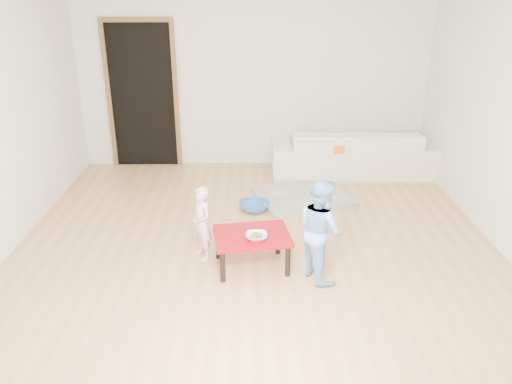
{
  "coord_description": "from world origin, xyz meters",
  "views": [
    {
      "loc": [
        -0.05,
        -4.7,
        2.54
      ],
      "look_at": [
        0.0,
        -0.2,
        0.65
      ],
      "focal_mm": 35.0,
      "sensor_mm": 36.0,
      "label": 1
    }
  ],
  "objects_px": {
    "basin": "(254,206)",
    "bowl": "(256,236)",
    "child_blue": "(321,230)",
    "child_pink": "(202,223)",
    "red_table": "(252,250)",
    "sofa": "(352,151)"
  },
  "relations": [
    {
      "from": "basin",
      "to": "bowl",
      "type": "bearing_deg",
      "value": -89.65
    },
    {
      "from": "bowl",
      "to": "child_blue",
      "type": "xyz_separation_m",
      "value": [
        0.58,
        -0.08,
        0.1
      ]
    },
    {
      "from": "child_pink",
      "to": "basin",
      "type": "height_order",
      "value": "child_pink"
    },
    {
      "from": "bowl",
      "to": "child_pink",
      "type": "bearing_deg",
      "value": 152.12
    },
    {
      "from": "red_table",
      "to": "bowl",
      "type": "distance_m",
      "value": 0.23
    },
    {
      "from": "child_pink",
      "to": "red_table",
      "type": "bearing_deg",
      "value": 36.34
    },
    {
      "from": "sofa",
      "to": "child_blue",
      "type": "bearing_deg",
      "value": 74.07
    },
    {
      "from": "sofa",
      "to": "bowl",
      "type": "height_order",
      "value": "sofa"
    },
    {
      "from": "sofa",
      "to": "basin",
      "type": "distance_m",
      "value": 1.92
    },
    {
      "from": "sofa",
      "to": "bowl",
      "type": "relative_size",
      "value": 11.53
    },
    {
      "from": "sofa",
      "to": "child_blue",
      "type": "height_order",
      "value": "child_blue"
    },
    {
      "from": "basin",
      "to": "child_pink",
      "type": "bearing_deg",
      "value": -115.37
    },
    {
      "from": "sofa",
      "to": "bowl",
      "type": "xyz_separation_m",
      "value": [
        -1.4,
        -2.66,
        0.04
      ]
    },
    {
      "from": "sofa",
      "to": "red_table",
      "type": "bearing_deg",
      "value": 61.41
    },
    {
      "from": "child_pink",
      "to": "child_blue",
      "type": "height_order",
      "value": "child_blue"
    },
    {
      "from": "child_pink",
      "to": "basin",
      "type": "relative_size",
      "value": 2.09
    },
    {
      "from": "bowl",
      "to": "child_blue",
      "type": "bearing_deg",
      "value": -7.44
    },
    {
      "from": "bowl",
      "to": "basin",
      "type": "height_order",
      "value": "bowl"
    },
    {
      "from": "sofa",
      "to": "red_table",
      "type": "relative_size",
      "value": 3.23
    },
    {
      "from": "child_pink",
      "to": "basin",
      "type": "bearing_deg",
      "value": 121.81
    },
    {
      "from": "child_pink",
      "to": "child_blue",
      "type": "distance_m",
      "value": 1.17
    },
    {
      "from": "child_blue",
      "to": "red_table",
      "type": "bearing_deg",
      "value": 51.62
    }
  ]
}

